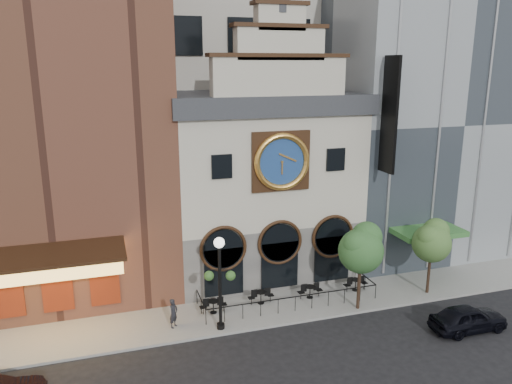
{
  "coord_description": "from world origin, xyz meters",
  "views": [
    {
      "loc": [
        -10.13,
        -23.38,
        14.18
      ],
      "look_at": [
        -0.89,
        6.0,
        6.22
      ],
      "focal_mm": 35.0,
      "sensor_mm": 36.0,
      "label": 1
    }
  ],
  "objects": [
    {
      "name": "lamppost",
      "position": [
        -4.62,
        0.56,
        3.4
      ],
      "size": [
        1.63,
        0.87,
        5.25
      ],
      "rotation": [
        0.0,
        0.0,
        -0.29
      ],
      "color": "black",
      "rests_on": "sidewalk"
    },
    {
      "name": "pedestrian",
      "position": [
        -7.03,
        1.49,
        0.98
      ],
      "size": [
        0.69,
        0.72,
        1.66
      ],
      "primitive_type": "imported",
      "rotation": [
        0.0,
        0.0,
        0.87
      ],
      "color": "black",
      "rests_on": "sidewalk"
    },
    {
      "name": "car_right",
      "position": [
        8.28,
        -3.43,
        0.73
      ],
      "size": [
        4.3,
        1.76,
        1.46
      ],
      "primitive_type": "imported",
      "rotation": [
        0.0,
        0.0,
        1.56
      ],
      "color": "black",
      "rests_on": "ground"
    },
    {
      "name": "theater_building",
      "position": [
        -13.0,
        9.96,
        12.6
      ],
      "size": [
        14.0,
        15.6,
        25.0
      ],
      "color": "brown",
      "rests_on": "ground"
    },
    {
      "name": "bistro_2",
      "position": [
        1.49,
        2.5,
        0.61
      ],
      "size": [
        1.58,
        0.68,
        0.9
      ],
      "color": "black",
      "rests_on": "sidewalk"
    },
    {
      "name": "tree_left",
      "position": [
        3.71,
        0.43,
        3.96
      ],
      "size": [
        2.7,
        2.6,
        5.2
      ],
      "color": "#382619",
      "rests_on": "sidewalk"
    },
    {
      "name": "ground",
      "position": [
        0.0,
        0.0,
        0.0
      ],
      "size": [
        120.0,
        120.0,
        0.0
      ],
      "primitive_type": "plane",
      "color": "black",
      "rests_on": "ground"
    },
    {
      "name": "clock_building",
      "position": [
        0.0,
        7.82,
        6.69
      ],
      "size": [
        12.6,
        8.78,
        18.65
      ],
      "color": "#605E5B",
      "rests_on": "ground"
    },
    {
      "name": "tree_right",
      "position": [
        8.91,
        0.99,
        3.64
      ],
      "size": [
        2.47,
        2.38,
        4.76
      ],
      "color": "#382619",
      "rests_on": "sidewalk"
    },
    {
      "name": "retail_building",
      "position": [
        12.99,
        9.99,
        10.14
      ],
      "size": [
        14.0,
        14.4,
        20.0
      ],
      "color": "gray",
      "rests_on": "ground"
    },
    {
      "name": "bistro_0",
      "position": [
        -4.61,
        2.4,
        0.61
      ],
      "size": [
        1.58,
        0.68,
        0.9
      ],
      "color": "black",
      "rests_on": "sidewalk"
    },
    {
      "name": "bistro_3",
      "position": [
        4.67,
        2.57,
        0.61
      ],
      "size": [
        1.58,
        0.68,
        0.9
      ],
      "color": "black",
      "rests_on": "sidewalk"
    },
    {
      "name": "bistro_1",
      "position": [
        -1.62,
        2.7,
        0.61
      ],
      "size": [
        1.58,
        0.68,
        0.9
      ],
      "color": "black",
      "rests_on": "sidewalk"
    },
    {
      "name": "sidewalk",
      "position": [
        0.0,
        2.5,
        0.07
      ],
      "size": [
        44.0,
        5.0,
        0.15
      ],
      "primitive_type": "cube",
      "color": "gray",
      "rests_on": "ground"
    },
    {
      "name": "cafe_railing",
      "position": [
        0.0,
        2.5,
        0.6
      ],
      "size": [
        10.6,
        2.6,
        0.9
      ],
      "primitive_type": null,
      "color": "black",
      "rests_on": "sidewalk"
    }
  ]
}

